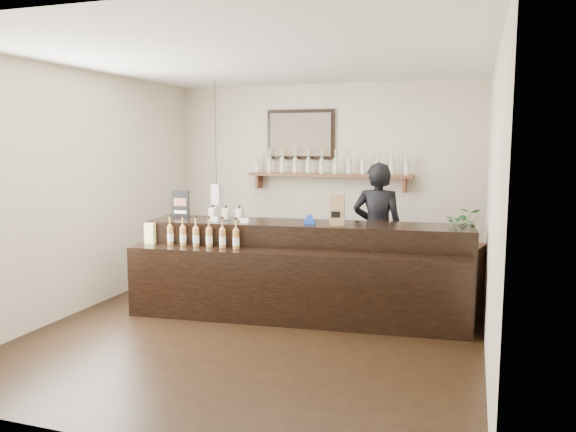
# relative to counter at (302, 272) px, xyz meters

# --- Properties ---
(ground) EXTENTS (5.00, 5.00, 0.00)m
(ground) POSITION_rel_counter_xyz_m (-0.26, -0.56, -0.49)
(ground) COLOR black
(ground) RESTS_ON ground
(room_shell) EXTENTS (5.00, 5.00, 5.00)m
(room_shell) POSITION_rel_counter_xyz_m (-0.26, -0.56, 1.21)
(room_shell) COLOR beige
(room_shell) RESTS_ON ground
(back_wall_decor) EXTENTS (2.66, 0.96, 1.69)m
(back_wall_decor) POSITION_rel_counter_xyz_m (-0.40, 1.81, 1.26)
(back_wall_decor) COLOR #59321E
(back_wall_decor) RESTS_ON ground
(counter) EXTENTS (3.79, 1.35, 1.22)m
(counter) POSITION_rel_counter_xyz_m (0.00, 0.00, 0.00)
(counter) COLOR black
(counter) RESTS_ON ground
(promo_sign) EXTENTS (0.24, 0.03, 0.33)m
(promo_sign) POSITION_rel_counter_xyz_m (-1.58, 0.06, 0.72)
(promo_sign) COLOR black
(promo_sign) RESTS_ON counter
(paper_bag) EXTENTS (0.18, 0.14, 0.35)m
(paper_bag) POSITION_rel_counter_xyz_m (0.39, 0.06, 0.73)
(paper_bag) COLOR olive
(paper_bag) RESTS_ON counter
(tape_dispenser) EXTENTS (0.13, 0.05, 0.11)m
(tape_dispenser) POSITION_rel_counter_xyz_m (0.07, 0.06, 0.60)
(tape_dispenser) COLOR #173AA1
(tape_dispenser) RESTS_ON counter
(side_cabinet) EXTENTS (0.53, 0.65, 0.82)m
(side_cabinet) POSITION_rel_counter_xyz_m (1.74, 0.50, -0.08)
(side_cabinet) COLOR #59321E
(side_cabinet) RESTS_ON ground
(potted_plant) EXTENTS (0.39, 0.34, 0.43)m
(potted_plant) POSITION_rel_counter_xyz_m (1.74, 0.50, 0.54)
(potted_plant) COLOR #2B6C31
(potted_plant) RESTS_ON side_cabinet
(shopkeeper) EXTENTS (0.72, 0.48, 1.95)m
(shopkeeper) POSITION_rel_counter_xyz_m (0.70, 0.99, 0.48)
(shopkeeper) COLOR black
(shopkeeper) RESTS_ON ground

